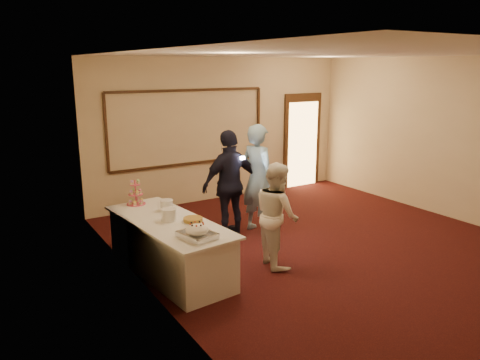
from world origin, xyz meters
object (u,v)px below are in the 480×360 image
object	(u,v)px
tart	(193,220)
pavlova_tray	(197,232)
man	(258,179)
buffet_table	(170,247)
plate_stack_a	(169,215)
cupcake_stand	(136,195)
guest	(230,184)
plate_stack_b	(166,205)
woman	(277,214)

from	to	relation	value
tart	pavlova_tray	bearing A→B (deg)	-111.05
man	buffet_table	bearing A→B (deg)	96.69
pavlova_tray	buffet_table	bearing A→B (deg)	92.97
tart	plate_stack_a	bearing A→B (deg)	139.23
cupcake_stand	tart	world-z (taller)	cupcake_stand
pavlova_tray	guest	world-z (taller)	guest
man	guest	size ratio (longest dim) A/B	1.04
plate_stack_b	man	distance (m)	1.88
buffet_table	tart	distance (m)	0.54
pavlova_tray	cupcake_stand	bearing A→B (deg)	95.10
pavlova_tray	man	distance (m)	2.52
cupcake_stand	plate_stack_b	bearing A→B (deg)	-63.79
pavlova_tray	tart	bearing A→B (deg)	68.95
buffet_table	man	distance (m)	2.22
woman	cupcake_stand	bearing A→B (deg)	58.06
pavlova_tray	plate_stack_b	xyz separation A→B (m)	(0.11, 1.22, 0.00)
buffet_table	cupcake_stand	xyz separation A→B (m)	(-0.12, 0.97, 0.53)
cupcake_stand	plate_stack_b	distance (m)	0.61
plate_stack_b	woman	size ratio (longest dim) A/B	0.13
cupcake_stand	plate_stack_a	world-z (taller)	cupcake_stand
plate_stack_a	plate_stack_b	xyz separation A→B (m)	(0.15, 0.44, -0.01)
pavlova_tray	man	world-z (taller)	man
plate_stack_a	man	bearing A→B (deg)	22.17
pavlova_tray	tart	distance (m)	0.60
buffet_table	pavlova_tray	xyz separation A→B (m)	(0.04, -0.80, 0.46)
plate_stack_b	man	world-z (taller)	man
plate_stack_a	man	world-z (taller)	man
cupcake_stand	woman	distance (m)	2.17
buffet_table	guest	size ratio (longest dim) A/B	1.31
buffet_table	tart	world-z (taller)	tart
plate_stack_a	man	distance (m)	2.15
cupcake_stand	man	distance (m)	2.12
buffet_table	plate_stack_b	world-z (taller)	plate_stack_b
pavlova_tray	plate_stack_a	xyz separation A→B (m)	(-0.04, 0.78, 0.01)
cupcake_stand	plate_stack_a	xyz separation A→B (m)	(0.12, -0.99, -0.06)
cupcake_stand	plate_stack_b	xyz separation A→B (m)	(0.27, -0.55, -0.07)
cupcake_stand	woman	size ratio (longest dim) A/B	0.28
tart	man	world-z (taller)	man
plate_stack_b	man	xyz separation A→B (m)	(1.84, 0.37, 0.09)
tart	man	xyz separation A→B (m)	(1.74, 1.03, 0.14)
cupcake_stand	man	size ratio (longest dim) A/B	0.22
buffet_table	plate_stack_a	distance (m)	0.47
plate_stack_a	tart	bearing A→B (deg)	-40.77
pavlova_tray	plate_stack_b	distance (m)	1.23
plate_stack_a	tart	xyz separation A→B (m)	(0.26, -0.22, -0.06)
buffet_table	cupcake_stand	distance (m)	1.11
pavlova_tray	plate_stack_a	world-z (taller)	pavlova_tray
pavlova_tray	plate_stack_b	size ratio (longest dim) A/B	2.67
pavlova_tray	tart	size ratio (longest dim) A/B	1.70
plate_stack_b	woman	world-z (taller)	woman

